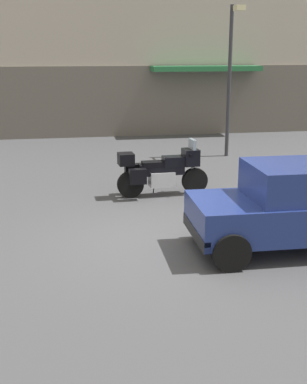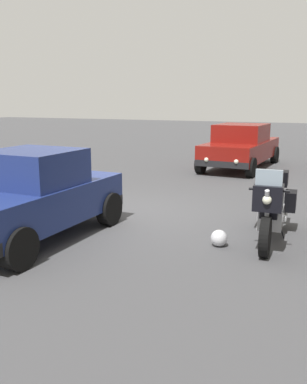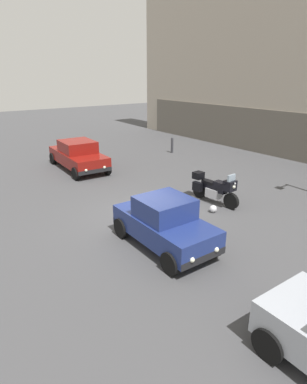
{
  "view_description": "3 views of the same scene",
  "coord_description": "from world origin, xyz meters",
  "px_view_note": "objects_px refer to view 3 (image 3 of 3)",
  "views": [
    {
      "loc": [
        -1.6,
        -8.73,
        3.48
      ],
      "look_at": [
        0.04,
        0.8,
        0.74
      ],
      "focal_mm": 47.56,
      "sensor_mm": 36.0,
      "label": 1
    },
    {
      "loc": [
        7.92,
        4.08,
        2.39
      ],
      "look_at": [
        0.77,
        0.89,
        0.7
      ],
      "focal_mm": 39.87,
      "sensor_mm": 36.0,
      "label": 2
    },
    {
      "loc": [
        8.87,
        -6.1,
        4.89
      ],
      "look_at": [
        -0.22,
        0.66,
        0.73
      ],
      "focal_mm": 30.11,
      "sensor_mm": 36.0,
      "label": 3
    }
  ],
  "objects_px": {
    "helmet": "(213,209)",
    "car_compact_side": "(164,223)",
    "car_sedan_far": "(78,155)",
    "bollard_curbside": "(172,145)",
    "motorcycle": "(214,188)"
  },
  "relations": [
    {
      "from": "motorcycle",
      "to": "car_compact_side",
      "type": "relative_size",
      "value": 0.65
    },
    {
      "from": "car_sedan_far",
      "to": "car_compact_side",
      "type": "distance_m",
      "value": 9.5
    },
    {
      "from": "helmet",
      "to": "car_sedan_far",
      "type": "bearing_deg",
      "value": -169.57
    },
    {
      "from": "car_sedan_far",
      "to": "bollard_curbside",
      "type": "distance_m",
      "value": 6.57
    },
    {
      "from": "car_sedan_far",
      "to": "car_compact_side",
      "type": "relative_size",
      "value": 1.33
    },
    {
      "from": "car_compact_side",
      "to": "helmet",
      "type": "bearing_deg",
      "value": 107.28
    },
    {
      "from": "car_sedan_far",
      "to": "car_compact_side",
      "type": "height_order",
      "value": "same"
    },
    {
      "from": "car_sedan_far",
      "to": "car_compact_side",
      "type": "xyz_separation_m",
      "value": [
        9.38,
        -1.49,
        -0.01
      ]
    },
    {
      "from": "helmet",
      "to": "bollard_curbside",
      "type": "xyz_separation_m",
      "value": [
        -8.44,
        5.0,
        0.4
      ]
    },
    {
      "from": "helmet",
      "to": "bollard_curbside",
      "type": "bearing_deg",
      "value": 149.34
    },
    {
      "from": "helmet",
      "to": "car_compact_side",
      "type": "height_order",
      "value": "car_compact_side"
    },
    {
      "from": "motorcycle",
      "to": "helmet",
      "type": "relative_size",
      "value": 8.09
    },
    {
      "from": "motorcycle",
      "to": "car_sedan_far",
      "type": "distance_m",
      "value": 8.15
    },
    {
      "from": "helmet",
      "to": "car_compact_side",
      "type": "xyz_separation_m",
      "value": [
        0.89,
        -3.05,
        0.63
      ]
    },
    {
      "from": "helmet",
      "to": "bollard_curbside",
      "type": "relative_size",
      "value": 0.28
    }
  ]
}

